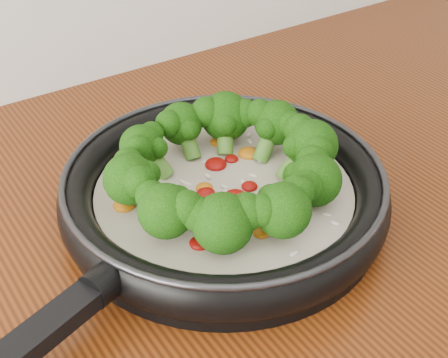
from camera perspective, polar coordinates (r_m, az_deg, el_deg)
skillet at (r=0.70m, az=-0.02°, el=-0.87°), size 0.59×0.46×0.10m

